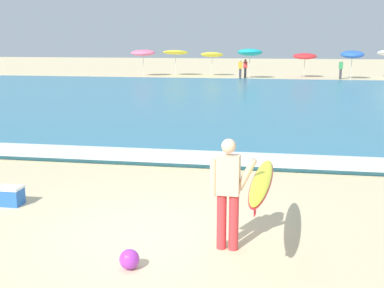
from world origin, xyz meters
TOP-DOWN VIEW (x-y plane):
  - ground_plane at (0.00, 0.00)m, footprint 160.00×160.00m
  - sea at (0.00, 18.41)m, footprint 120.00×28.00m
  - surf_foam at (0.00, 5.01)m, footprint 120.00×1.55m
  - surfer_with_board at (1.58, -0.39)m, footprint 0.98×2.62m
  - beach_umbrella_0 at (-10.06, 35.70)m, footprint 2.16×2.19m
  - beach_umbrella_1 at (-7.33, 36.66)m, footprint 2.28×2.30m
  - beach_umbrella_2 at (-4.08, 36.88)m, footprint 1.99×2.03m
  - beach_umbrella_3 at (-0.57, 34.23)m, footprint 2.05×2.08m
  - beach_umbrella_4 at (3.95, 36.29)m, footprint 2.01×2.04m
  - beach_umbrella_5 at (7.65, 35.21)m, footprint 1.89×1.94m
  - beachgoer_near_row_left at (-1.31, 33.96)m, footprint 0.32×0.20m
  - beachgoer_near_row_mid at (6.79, 34.89)m, footprint 0.32×0.20m
  - beachgoer_near_row_right at (-0.96, 34.79)m, footprint 0.32×0.20m
  - beach_ball at (0.07, -1.31)m, footprint 0.29×0.29m
  - cooler_box at (-3.06, 0.96)m, footprint 0.49×0.35m

SIDE VIEW (x-z plane):
  - ground_plane at x=0.00m, z-range 0.00..0.00m
  - sea at x=0.00m, z-range 0.00..0.14m
  - beach_ball at x=0.07m, z-range 0.00..0.29m
  - surf_foam at x=0.00m, z-range 0.14..0.15m
  - cooler_box at x=-3.06m, z-range 0.00..0.37m
  - beachgoer_near_row_left at x=-1.31m, z-range 0.05..1.63m
  - beachgoer_near_row_mid at x=6.79m, z-range 0.05..1.63m
  - beachgoer_near_row_right at x=-0.96m, z-range 0.05..1.63m
  - surfer_with_board at x=1.58m, z-range 0.16..1.89m
  - beach_umbrella_4 at x=3.95m, z-range 0.74..2.86m
  - beach_umbrella_2 at x=-4.08m, z-range 0.78..2.97m
  - beach_umbrella_5 at x=7.65m, z-range 0.80..3.19m
  - beach_umbrella_0 at x=-10.06m, z-range 0.85..3.22m
  - beach_umbrella_1 at x=-7.33m, z-range 0.88..3.24m
  - beach_umbrella_3 at x=-0.57m, z-range 0.89..3.41m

